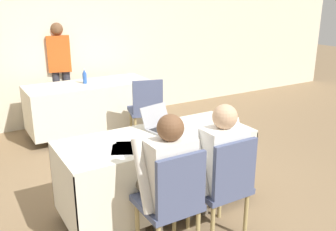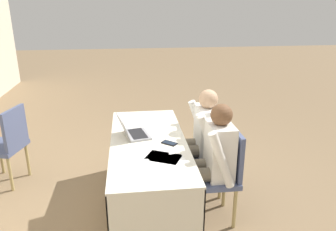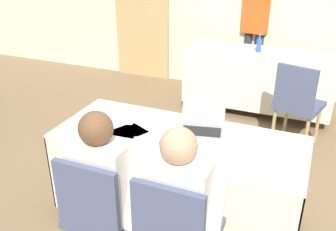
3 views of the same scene
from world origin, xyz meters
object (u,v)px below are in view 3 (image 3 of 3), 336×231
(cell_phone, at_px, (155,146))
(person_white_shirt, at_px, (183,201))
(laptop, at_px, (202,126))
(chair_far_spare, at_px, (297,101))
(chair_near_left, at_px, (101,212))
(water_bottle, at_px, (259,44))
(person_checkered_shirt, at_px, (108,181))
(person_red_shirt, at_px, (255,28))

(cell_phone, height_order, person_white_shirt, person_white_shirt)
(laptop, height_order, chair_far_spare, laptop)
(cell_phone, height_order, chair_near_left, chair_near_left)
(water_bottle, relative_size, person_white_shirt, 0.19)
(person_checkered_shirt, bearing_deg, cell_phone, -112.09)
(person_white_shirt, distance_m, person_red_shirt, 3.61)
(water_bottle, distance_m, person_red_shirt, 0.66)
(laptop, distance_m, water_bottle, 2.25)
(laptop, bearing_deg, cell_phone, -136.89)
(person_checkered_shirt, bearing_deg, chair_far_spare, -113.91)
(laptop, distance_m, person_white_shirt, 0.73)
(person_red_shirt, bearing_deg, laptop, -73.04)
(person_white_shirt, xyz_separation_m, person_red_shirt, (-0.29, 3.59, 0.24))
(chair_near_left, relative_size, person_white_shirt, 0.78)
(laptop, height_order, person_red_shirt, person_red_shirt)
(water_bottle, relative_size, chair_far_spare, 0.24)
(cell_phone, distance_m, chair_near_left, 0.56)
(person_checkered_shirt, height_order, person_red_shirt, person_red_shirt)
(cell_phone, height_order, chair_far_spare, chair_far_spare)
(cell_phone, relative_size, person_checkered_shirt, 0.14)
(cell_phone, xyz_separation_m, person_red_shirt, (0.05, 3.22, 0.15))
(cell_phone, xyz_separation_m, chair_far_spare, (0.80, 1.77, -0.25))
(water_bottle, bearing_deg, cell_phone, -94.99)
(laptop, bearing_deg, person_checkered_shirt, -130.91)
(person_checkered_shirt, xyz_separation_m, person_red_shirt, (0.20, 3.59, 0.24))
(water_bottle, distance_m, chair_near_left, 3.10)
(chair_near_left, distance_m, person_checkered_shirt, 0.19)
(chair_far_spare, relative_size, person_red_shirt, 0.58)
(chair_far_spare, bearing_deg, laptop, 83.95)
(laptop, height_order, chair_near_left, laptop)
(cell_phone, distance_m, person_white_shirt, 0.51)
(person_red_shirt, bearing_deg, person_white_shirt, -71.85)
(chair_near_left, bearing_deg, person_checkered_shirt, -90.00)
(laptop, bearing_deg, person_red_shirt, 80.71)
(water_bottle, relative_size, person_checkered_shirt, 0.19)
(cell_phone, height_order, person_red_shirt, person_red_shirt)
(water_bottle, bearing_deg, chair_far_spare, -54.93)
(laptop, distance_m, person_checkered_shirt, 0.81)
(laptop, xyz_separation_m, water_bottle, (-0.00, 2.25, 0.06))
(chair_far_spare, bearing_deg, person_white_shirt, 93.71)
(water_bottle, bearing_deg, person_red_shirt, 105.44)
(cell_phone, bearing_deg, chair_near_left, -67.01)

